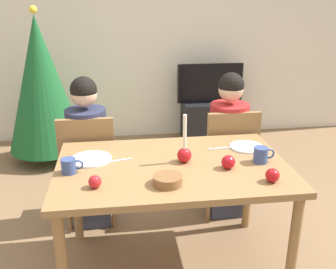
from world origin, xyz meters
name	(u,v)px	position (x,y,z in m)	size (l,w,h in m)	color
ground_plane	(172,265)	(0.00, 0.00, 0.00)	(7.68, 7.68, 0.00)	brown
back_wall	(141,31)	(0.00, 2.60, 1.30)	(6.40, 0.10, 2.60)	beige
dining_table	(172,177)	(0.00, 0.00, 0.67)	(1.40, 0.90, 0.75)	olive
chair_left	(89,164)	(-0.55, 0.61, 0.51)	(0.40, 0.40, 0.90)	olive
chair_right	(228,156)	(0.54, 0.61, 0.51)	(0.40, 0.40, 0.90)	olive
person_left_child	(89,155)	(-0.55, 0.64, 0.57)	(0.30, 0.30, 1.17)	#33384C
person_right_child	(228,148)	(0.54, 0.64, 0.57)	(0.30, 0.30, 1.17)	#33384C
tv_stand	(209,121)	(0.79, 2.30, 0.24)	(0.64, 0.40, 0.48)	black
tv	(210,83)	(0.79, 2.30, 0.71)	(0.79, 0.05, 0.46)	black
christmas_tree	(42,84)	(-1.08, 1.94, 0.84)	(0.79, 0.79, 1.61)	brown
candle_centerpiece	(184,152)	(0.08, 0.03, 0.81)	(0.09, 0.09, 0.30)	red
plate_left	(91,159)	(-0.49, 0.13, 0.76)	(0.26, 0.26, 0.01)	white
plate_right	(247,147)	(0.53, 0.20, 0.76)	(0.22, 0.22, 0.01)	silver
mug_left	(69,166)	(-0.61, -0.04, 0.79)	(0.13, 0.08, 0.09)	#33477F
mug_right	(261,155)	(0.54, -0.04, 0.80)	(0.13, 0.09, 0.10)	#33477F
fork_left	(117,161)	(-0.33, 0.09, 0.75)	(0.18, 0.01, 0.01)	silver
fork_right	(221,148)	(0.36, 0.20, 0.75)	(0.18, 0.01, 0.01)	silver
bowl_walnuts	(168,180)	(-0.06, -0.25, 0.78)	(0.16, 0.16, 0.05)	brown
apple_near_candle	(272,175)	(0.51, -0.30, 0.79)	(0.08, 0.08, 0.08)	#B31115
apple_by_left_plate	(95,182)	(-0.45, -0.24, 0.79)	(0.07, 0.07, 0.07)	red
apple_by_right_mug	(228,162)	(0.32, -0.10, 0.79)	(0.08, 0.08, 0.08)	#B0111A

